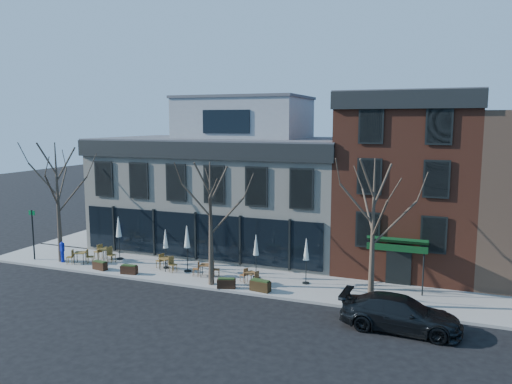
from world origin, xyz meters
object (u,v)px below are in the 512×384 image
(call_box, at_px, (62,251))
(umbrella_0, at_px, (119,229))
(parked_sedan, at_px, (400,313))
(cafe_set_0, at_px, (80,256))

(call_box, height_order, umbrella_0, umbrella_0)
(parked_sedan, height_order, umbrella_0, umbrella_0)
(call_box, bearing_deg, parked_sedan, -7.45)
(call_box, bearing_deg, umbrella_0, 32.77)
(cafe_set_0, bearing_deg, call_box, -173.92)
(cafe_set_0, height_order, umbrella_0, umbrella_0)
(parked_sedan, height_order, cafe_set_0, parked_sedan)
(cafe_set_0, bearing_deg, parked_sedan, -8.30)
(cafe_set_0, xyz_separation_m, umbrella_0, (1.76, 1.84, 1.60))
(call_box, bearing_deg, cafe_set_0, 6.08)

